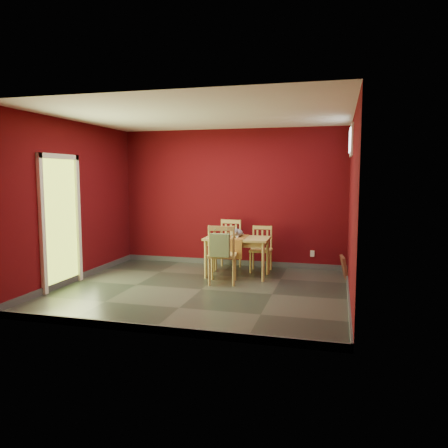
% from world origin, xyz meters
% --- Properties ---
extents(ground, '(4.50, 4.50, 0.00)m').
position_xyz_m(ground, '(0.00, 0.00, 0.00)').
color(ground, '#2D342D').
rests_on(ground, ground).
extents(room_shell, '(4.50, 4.50, 4.50)m').
position_xyz_m(room_shell, '(0.00, 0.00, 0.05)').
color(room_shell, '#4D070C').
rests_on(room_shell, ground).
extents(doorway, '(0.06, 1.01, 2.13)m').
position_xyz_m(doorway, '(-2.23, -0.40, 1.12)').
color(doorway, '#B7D838').
rests_on(doorway, ground).
extents(window, '(0.05, 0.90, 0.50)m').
position_xyz_m(window, '(2.23, 1.00, 2.35)').
color(window, white).
rests_on(window, room_shell).
extents(outlet_plate, '(0.08, 0.02, 0.12)m').
position_xyz_m(outlet_plate, '(1.60, 1.99, 0.30)').
color(outlet_plate, silver).
rests_on(outlet_plate, room_shell).
extents(dining_table, '(1.14, 0.68, 0.70)m').
position_xyz_m(dining_table, '(0.34, 1.02, 0.62)').
color(dining_table, tan).
rests_on(dining_table, ground).
extents(table_runner, '(0.33, 0.66, 0.33)m').
position_xyz_m(table_runner, '(0.34, 0.91, 0.65)').
color(table_runner, '#935E25').
rests_on(table_runner, dining_table).
extents(chair_far_left, '(0.46, 0.46, 0.94)m').
position_xyz_m(chair_far_left, '(0.03, 1.65, 0.48)').
color(chair_far_left, tan).
rests_on(chair_far_left, ground).
extents(chair_far_right, '(0.41, 0.41, 0.85)m').
position_xyz_m(chair_far_right, '(0.68, 1.56, 0.43)').
color(chair_far_right, tan).
rests_on(chair_far_right, ground).
extents(chair_near, '(0.53, 0.53, 0.99)m').
position_xyz_m(chair_near, '(0.22, 0.45, 0.51)').
color(chair_near, tan).
rests_on(chair_near, ground).
extents(tote_bag, '(0.31, 0.19, 0.44)m').
position_xyz_m(tote_bag, '(0.25, 0.22, 0.69)').
color(tote_bag, '#6C8656').
rests_on(tote_bag, chair_near).
extents(cat, '(0.22, 0.40, 0.20)m').
position_xyz_m(cat, '(0.33, 1.07, 0.80)').
color(cat, slate).
rests_on(cat, table_runner).
extents(picture_frame, '(0.18, 0.41, 0.40)m').
position_xyz_m(picture_frame, '(2.19, 1.31, 0.20)').
color(picture_frame, brown).
rests_on(picture_frame, ground).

